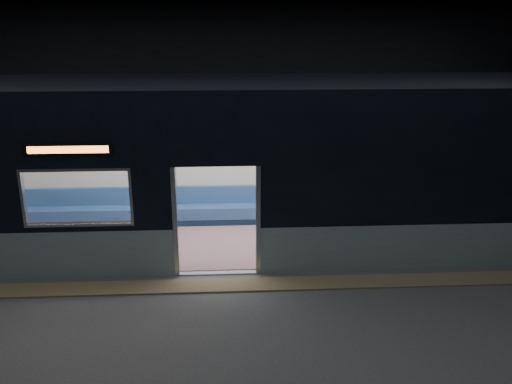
{
  "coord_description": "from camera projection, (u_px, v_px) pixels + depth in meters",
  "views": [
    {
      "loc": [
        0.19,
        -8.02,
        4.44
      ],
      "look_at": [
        0.77,
        2.3,
        1.17
      ],
      "focal_mm": 38.0,
      "sensor_mm": 36.0,
      "label": 1
    }
  ],
  "objects": [
    {
      "name": "station_floor",
      "position": [
        217.0,
        302.0,
        8.96
      ],
      "size": [
        24.0,
        14.0,
        0.01
      ],
      "primitive_type": "cube",
      "color": "#47494C",
      "rests_on": "ground"
    },
    {
      "name": "station_envelope",
      "position": [
        212.0,
        77.0,
        7.86
      ],
      "size": [
        24.0,
        14.0,
        5.0
      ],
      "color": "black",
      "rests_on": "station_floor"
    },
    {
      "name": "tactile_strip",
      "position": [
        218.0,
        285.0,
        9.48
      ],
      "size": [
        22.8,
        0.5,
        0.03
      ],
      "primitive_type": "cube",
      "color": "#8C7F59",
      "rests_on": "station_floor"
    },
    {
      "name": "metro_car",
      "position": [
        217.0,
        157.0,
        10.83
      ],
      "size": [
        18.0,
        3.04,
        3.35
      ],
      "color": "#91A6AD",
      "rests_on": "station_floor"
    },
    {
      "name": "passenger",
      "position": [
        338.0,
        189.0,
        12.23
      ],
      "size": [
        0.43,
        0.73,
        1.42
      ],
      "rotation": [
        0.0,
        0.0,
        -0.1
      ],
      "color": "black",
      "rests_on": "metro_car"
    },
    {
      "name": "handbag",
      "position": [
        342.0,
        198.0,
        12.05
      ],
      "size": [
        0.3,
        0.27,
        0.13
      ],
      "primitive_type": "cube",
      "rotation": [
        0.0,
        0.0,
        0.18
      ],
      "color": "black",
      "rests_on": "passenger"
    },
    {
      "name": "transit_map",
      "position": [
        321.0,
        157.0,
        12.31
      ],
      "size": [
        1.0,
        0.03,
        0.65
      ],
      "primitive_type": "cube",
      "color": "white",
      "rests_on": "metro_car"
    }
  ]
}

